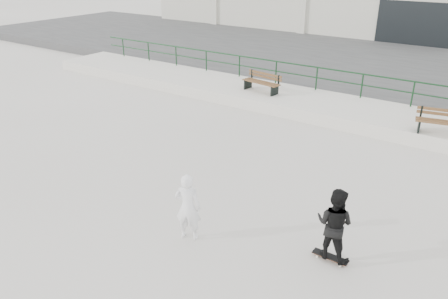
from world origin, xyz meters
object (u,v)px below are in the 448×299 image
Objects in this scene: skateboard at (330,257)px; standing_skater at (334,224)px; seated_skater at (188,207)px; bench_left at (262,82)px; bench_right at (445,122)px.

standing_skater reaches higher than skateboard.
seated_skater reaches higher than skateboard.
skateboard is 0.48× the size of seated_skater.
bench_left is 10.82m from skateboard.
bench_right reaches higher than bench_left.
standing_skater is (6.66, -8.48, 0.01)m from bench_left.
standing_skater is at bearing -43.23° from bench_left.
seated_skater is (3.67, -9.58, -0.08)m from bench_left.
seated_skater is (-3.73, -8.80, -0.09)m from bench_right.
bench_left is 2.33× the size of skateboard.
standing_skater reaches higher than bench_right.
bench_left is at bearing 161.98° from bench_right.
bench_right is 1.13× the size of seated_skater.
skateboard is 3.27m from seated_skater.
standing_skater is (0.00, 0.00, 0.84)m from skateboard.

